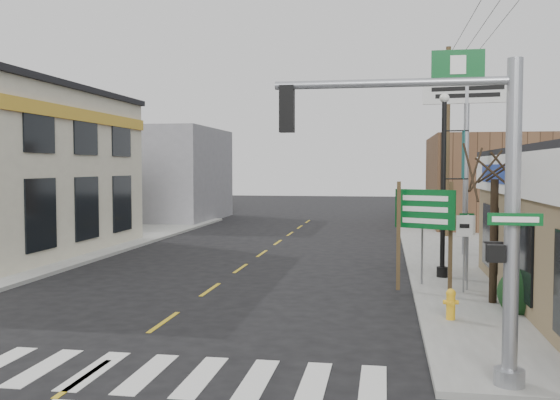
% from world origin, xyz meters
% --- Properties ---
extents(ground, '(140.00, 140.00, 0.00)m').
position_xyz_m(ground, '(0.00, 0.00, 0.00)').
color(ground, black).
rests_on(ground, ground).
extents(sidewalk_right, '(6.00, 38.00, 0.13)m').
position_xyz_m(sidewalk_right, '(9.00, 13.00, 0.07)').
color(sidewalk_right, gray).
rests_on(sidewalk_right, ground).
extents(sidewalk_left, '(6.00, 38.00, 0.13)m').
position_xyz_m(sidewalk_left, '(-9.00, 13.00, 0.07)').
color(sidewalk_left, gray).
rests_on(sidewalk_left, ground).
extents(center_line, '(0.12, 56.00, 0.01)m').
position_xyz_m(center_line, '(0.00, 8.00, 0.01)').
color(center_line, gold).
rests_on(center_line, ground).
extents(crosswalk, '(11.00, 2.20, 0.01)m').
position_xyz_m(crosswalk, '(0.00, 0.40, 0.01)').
color(crosswalk, silver).
rests_on(crosswalk, ground).
extents(bldg_distant_right, '(8.00, 10.00, 5.60)m').
position_xyz_m(bldg_distant_right, '(12.00, 30.00, 2.80)').
color(bldg_distant_right, brown).
rests_on(bldg_distant_right, ground).
extents(bldg_distant_left, '(9.00, 10.00, 6.40)m').
position_xyz_m(bldg_distant_left, '(-11.00, 32.00, 3.20)').
color(bldg_distant_left, gray).
rests_on(bldg_distant_left, ground).
extents(traffic_signal_pole, '(4.31, 0.36, 5.45)m').
position_xyz_m(traffic_signal_pole, '(6.55, 0.48, 3.39)').
color(traffic_signal_pole, gray).
rests_on(traffic_signal_pole, sidewalk_right).
extents(guide_sign, '(1.80, 0.14, 3.15)m').
position_xyz_m(guide_sign, '(6.30, 8.24, 2.15)').
color(guide_sign, '#4C3B23').
rests_on(guide_sign, sidewalk_right).
extents(fire_hydrant, '(0.23, 0.23, 0.73)m').
position_xyz_m(fire_hydrant, '(6.71, 4.86, 0.53)').
color(fire_hydrant, yellow).
rests_on(fire_hydrant, sidewalk_right).
extents(ped_crossing_sign, '(1.11, 0.08, 2.86)m').
position_xyz_m(ped_crossing_sign, '(6.30, 9.25, 2.08)').
color(ped_crossing_sign, gray).
rests_on(ped_crossing_sign, sidewalk_right).
extents(lamp_post, '(0.77, 0.60, 5.93)m').
position_xyz_m(lamp_post, '(7.09, 10.66, 3.57)').
color(lamp_post, black).
rests_on(lamp_post, sidewalk_right).
extents(dance_center_sign, '(3.48, 0.22, 7.39)m').
position_xyz_m(dance_center_sign, '(8.41, 16.23, 5.64)').
color(dance_center_sign, gray).
rests_on(dance_center_sign, sidewalk_right).
extents(bare_tree, '(2.44, 2.44, 4.88)m').
position_xyz_m(bare_tree, '(7.99, 6.93, 3.97)').
color(bare_tree, black).
rests_on(bare_tree, sidewalk_right).
extents(shrub_back, '(1.22, 1.22, 0.92)m').
position_xyz_m(shrub_back, '(8.54, 5.97, 0.59)').
color(shrub_back, black).
rests_on(shrub_back, sidewalk_right).
extents(utility_pole_far, '(1.69, 0.25, 9.72)m').
position_xyz_m(utility_pole_far, '(8.32, 23.16, 5.11)').
color(utility_pole_far, '#49261D').
rests_on(utility_pole_far, sidewalk_right).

